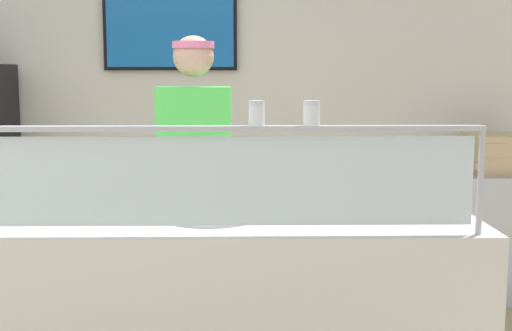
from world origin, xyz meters
The scene contains 10 objects.
shop_rear_unit centered at (1.06, 2.68, 1.36)m, with size 6.53×0.13×2.70m.
serving_counter centered at (1.07, 0.37, 0.47)m, with size 2.13×0.74×0.95m, color silver.
sneeze_guard centered at (1.07, 0.06, 1.22)m, with size 1.95×0.06×0.43m.
pizza_tray centered at (0.98, 0.39, 0.97)m, with size 0.44×0.44×0.04m.
pizza_server centered at (0.95, 0.37, 0.99)m, with size 0.07×0.28×0.01m, color #ADAFB7.
parmesan_shaker centered at (1.17, 0.06, 1.42)m, with size 0.06×0.06×0.10m.
pepper_flake_shaker centered at (1.38, 0.06, 1.42)m, with size 0.06×0.06×0.10m.
worker_figure centered at (0.87, 1.02, 1.01)m, with size 0.41×0.50×1.76m.
prep_shelf centered at (2.90, 2.19, 0.44)m, with size 0.70×0.55×0.88m, color #B7BABF.
pizza_box_stack centered at (2.89, 2.19, 1.01)m, with size 0.45×0.44×0.27m.
Camera 1 is at (1.11, -2.58, 1.58)m, focal length 49.12 mm.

